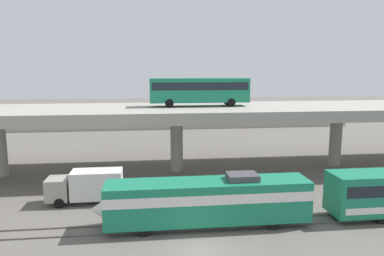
{
  "coord_description": "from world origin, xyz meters",
  "views": [
    {
      "loc": [
        -3.11,
        -22.59,
        12.35
      ],
      "look_at": [
        2.13,
        22.16,
        4.87
      ],
      "focal_mm": 33.57,
      "sensor_mm": 36.0,
      "label": 1
    }
  ],
  "objects": [
    {
      "name": "ground_plane",
      "position": [
        0.0,
        0.0,
        0.0
      ],
      "size": [
        260.0,
        260.0,
        0.0
      ],
      "primitive_type": "plane",
      "color": "#605B54"
    },
    {
      "name": "rail_strip_near",
      "position": [
        0.0,
        3.24,
        0.06
      ],
      "size": [
        110.0,
        0.12,
        0.12
      ],
      "primitive_type": "cube",
      "color": "#59544C",
      "rests_on": "ground_plane"
    },
    {
      "name": "rail_strip_far",
      "position": [
        0.0,
        4.76,
        0.06
      ],
      "size": [
        110.0,
        0.12,
        0.12
      ],
      "primitive_type": "cube",
      "color": "#59544C",
      "rests_on": "ground_plane"
    },
    {
      "name": "train_locomotive",
      "position": [
        0.47,
        4.0,
        2.19
      ],
      "size": [
        17.09,
        3.04,
        4.18
      ],
      "rotation": [
        0.0,
        0.0,
        3.14
      ],
      "color": "#197A56",
      "rests_on": "ground_plane"
    },
    {
      "name": "highway_overpass",
      "position": [
        0.0,
        20.0,
        6.98
      ],
      "size": [
        96.0,
        12.44,
        7.81
      ],
      "color": "#9E998E",
      "rests_on": "ground_plane"
    },
    {
      "name": "transit_bus_on_overpass",
      "position": [
        2.87,
        20.75,
        9.87
      ],
      "size": [
        12.0,
        2.68,
        3.4
      ],
      "color": "#197A56",
      "rests_on": "highway_overpass"
    },
    {
      "name": "service_truck_west",
      "position": [
        -9.05,
        10.25,
        1.64
      ],
      "size": [
        6.8,
        2.46,
        3.04
      ],
      "rotation": [
        0.0,
        0.0,
        3.14
      ],
      "color": "#9E998C",
      "rests_on": "ground_plane"
    },
    {
      "name": "pier_parking_lot",
      "position": [
        0.0,
        55.0,
        0.65
      ],
      "size": [
        77.96,
        10.22,
        1.31
      ],
      "primitive_type": "cube",
      "color": "#9E998E",
      "rests_on": "ground_plane"
    },
    {
      "name": "parked_car_0",
      "position": [
        -23.35,
        52.72,
        2.08
      ],
      "size": [
        4.15,
        1.84,
        1.5
      ],
      "color": "#515459",
      "rests_on": "pier_parking_lot"
    },
    {
      "name": "parked_car_1",
      "position": [
        -13.55,
        54.2,
        2.08
      ],
      "size": [
        4.48,
        1.91,
        1.5
      ],
      "color": "navy",
      "rests_on": "pier_parking_lot"
    },
    {
      "name": "parked_car_2",
      "position": [
        3.59,
        57.16,
        2.08
      ],
      "size": [
        4.41,
        1.85,
        1.5
      ],
      "color": "maroon",
      "rests_on": "pier_parking_lot"
    },
    {
      "name": "parked_car_3",
      "position": [
        -1.35,
        56.03,
        2.08
      ],
      "size": [
        4.2,
        1.98,
        1.5
      ],
      "color": "#B7B7BC",
      "rests_on": "pier_parking_lot"
    },
    {
      "name": "harbor_water",
      "position": [
        0.0,
        78.0,
        0.0
      ],
      "size": [
        140.0,
        36.0,
        0.01
      ],
      "primitive_type": "cube",
      "color": "navy",
      "rests_on": "ground_plane"
    }
  ]
}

